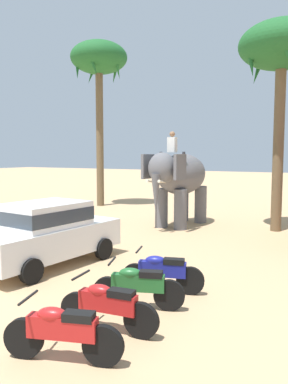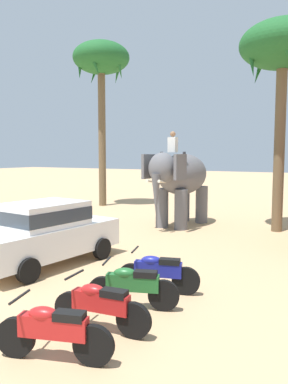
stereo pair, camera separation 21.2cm
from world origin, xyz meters
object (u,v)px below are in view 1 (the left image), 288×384
Objects in this scene: motorcycle_nearest_camera at (62,331)px; motorcycle_fourth_in_row at (162,271)px; elephant_with_mahout at (179,178)px; palm_tree_near_hut at (99,63)px; car_sedan_foreground at (47,231)px; motorcycle_second_in_row at (108,305)px; palm_tree_left_of_road at (282,51)px; motorcycle_mid_row at (138,285)px.

motorcycle_fourth_in_row is at bearing 89.96° from motorcycle_nearest_camera.
palm_tree_near_hut reaches higher than elephant_with_mahout.
car_sedan_foreground is 2.36× the size of motorcycle_second_in_row.
elephant_with_mahout is at bearing -166.93° from palm_tree_left_of_road.
motorcycle_mid_row is 1.01m from motorcycle_fourth_in_row.
motorcycle_nearest_camera is 0.22× the size of palm_tree_left_of_road.
car_sedan_foreground is 4.39m from motorcycle_second_in_row.
motorcycle_fourth_in_row is 10.38m from palm_tree_left_of_road.
car_sedan_foreground is 3.85m from motorcycle_mid_row.
palm_tree_near_hut reaches higher than motorcycle_mid_row.
motorcycle_nearest_camera and motorcycle_fourth_in_row have the same top height.
palm_tree_near_hut is at bearing 151.64° from elephant_with_mahout.
motorcycle_second_in_row is at bearing -94.70° from palm_tree_left_of_road.
car_sedan_foreground is 2.47× the size of motorcycle_mid_row.
motorcycle_mid_row is at bearing 92.54° from motorcycle_second_in_row.
motorcycle_second_in_row is at bearing 88.26° from motorcycle_nearest_camera.
elephant_with_mahout is 0.50× the size of palm_tree_left_of_road.
palm_tree_near_hut reaches higher than motorcycle_nearest_camera.
car_sedan_foreground is 14.00m from palm_tree_near_hut.
palm_tree_near_hut is at bearing 165.44° from palm_tree_left_of_road.
motorcycle_nearest_camera is 2.17m from motorcycle_mid_row.
motorcycle_fourth_in_row is (0.00, 3.17, 0.00)m from motorcycle_nearest_camera.
motorcycle_mid_row is 0.22× the size of palm_tree_left_of_road.
motorcycle_nearest_camera is at bearing -74.67° from elephant_with_mahout.
motorcycle_nearest_camera is 3.17m from motorcycle_fourth_in_row.
car_sedan_foreground is at bearing 174.80° from motorcycle_fourth_in_row.
motorcycle_mid_row is at bearing -20.40° from car_sedan_foreground.
elephant_with_mahout is at bearing 111.49° from motorcycle_fourth_in_row.
motorcycle_fourth_in_row is at bearing -5.20° from car_sedan_foreground.
motorcycle_second_in_row is 17.75m from palm_tree_near_hut.
palm_tree_left_of_road is (0.87, 8.16, 6.35)m from motorcycle_fourth_in_row.
elephant_with_mahout is 10.96m from motorcycle_nearest_camera.
elephant_with_mahout is 2.26× the size of motorcycle_nearest_camera.
palm_tree_left_of_road is (4.48, 7.83, 5.89)m from car_sedan_foreground.
elephant_with_mahout reaches higher than motorcycle_nearest_camera.
palm_tree_left_of_road is (0.84, 10.25, 6.35)m from motorcycle_second_in_row.
motorcycle_nearest_camera is 1.01× the size of motorcycle_mid_row.
palm_tree_near_hut is 10.74m from palm_tree_left_of_road.
motorcycle_nearest_camera is at bearing -94.42° from palm_tree_left_of_road.
motorcycle_second_in_row is 2.09m from motorcycle_fourth_in_row.
palm_tree_left_of_road reaches higher than motorcycle_fourth_in_row.
motorcycle_second_in_row is (3.63, -2.41, -0.46)m from car_sedan_foreground.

